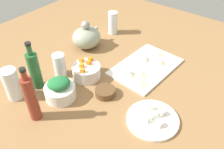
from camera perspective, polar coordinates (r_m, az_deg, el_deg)
tabletop at (r=110.73cm, az=0.00°, el=-2.60°), size 190.00×190.00×3.00cm
cutting_board at (r=119.70cm, az=8.24°, el=1.88°), size 37.14×25.71×1.00cm
plate_tofu at (r=94.87cm, az=9.84°, el=-10.75°), size 20.65×20.65×1.20cm
bowl_greens at (r=103.26cm, az=-12.49°, el=-4.16°), size 13.41×13.41×5.95cm
bowl_carrots at (r=111.75cm, az=-6.25°, el=0.74°), size 13.41×13.41×6.43cm
bowl_small_side at (r=102.86cm, az=-1.66°, el=-4.26°), size 8.94×8.94×3.21cm
teapot at (r=132.74cm, az=-6.24°, el=9.05°), size 17.89×15.47×15.76cm
bottle_0 at (r=107.49cm, az=-18.38°, el=1.14°), size 5.00×5.00×23.22cm
bottle_1 at (r=92.60cm, az=-19.13°, el=-5.49°), size 4.50×4.50×24.51cm
drinking_glass_0 at (r=113.73cm, az=-12.67°, el=2.30°), size 5.86×5.86×11.53cm
drinking_glass_1 at (r=106.70cm, az=-23.24°, el=-2.17°), size 6.70×6.70×14.56cm
drinking_glass_2 at (r=145.58cm, az=0.20°, el=12.51°), size 5.82×5.82×13.65cm
carrot_cube_0 at (r=105.81cm, az=-7.25°, el=0.94°), size 2.26×2.26×1.80cm
carrot_cube_1 at (r=112.58cm, az=-5.20°, el=3.77°), size 1.84×1.84×1.80cm
carrot_cube_2 at (r=112.46cm, az=-7.48°, el=3.53°), size 2.14×2.14×1.80cm
carrot_cube_3 at (r=110.38cm, az=-5.73°, el=2.92°), size 2.14×2.14×1.80cm
carrot_cube_4 at (r=108.85cm, az=-7.45°, el=2.17°), size 2.32×2.32×1.80cm
chopped_greens_mound at (r=99.96cm, az=-12.88°, el=-2.08°), size 12.64×12.17×4.05cm
tofu_cube_0 at (r=96.51cm, az=9.39°, el=-8.04°), size 2.94×2.94×2.20cm
tofu_cube_1 at (r=91.73cm, az=11.51°, el=-11.72°), size 2.60×2.60×2.20cm
tofu_cube_2 at (r=94.28cm, az=10.22°, el=-9.65°), size 3.07×3.07×2.20cm
tofu_cube_3 at (r=92.39cm, az=8.38°, el=-10.71°), size 2.35×2.35×2.20cm
tofu_cube_4 at (r=95.73cm, az=12.12°, el=-9.02°), size 2.75×2.75×2.20cm
dumpling_0 at (r=112.51cm, az=7.23°, el=0.19°), size 6.01×5.97×2.10cm
dumpling_1 at (r=122.67cm, az=8.07°, el=3.91°), size 6.13×6.31×2.36cm
dumpling_2 at (r=121.83cm, az=11.94°, el=3.21°), size 5.44×5.62×2.71cm
dumpling_3 at (r=111.88cm, az=4.25°, el=0.34°), size 7.22×7.15×2.60cm
dumpling_4 at (r=107.29cm, az=7.15°, el=-2.03°), size 6.79×7.20×2.25cm
dumpling_5 at (r=128.16cm, az=11.30°, el=5.15°), size 8.00×7.88×2.12cm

